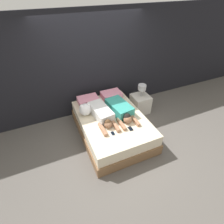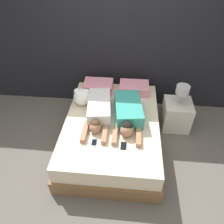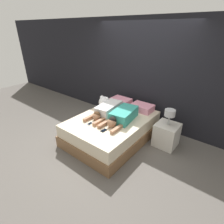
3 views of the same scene
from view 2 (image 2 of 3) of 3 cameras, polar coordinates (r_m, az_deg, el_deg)
ground_plane at (r=3.72m, az=0.00°, el=-7.92°), size 12.00×12.00×0.00m
wall_back at (r=3.91m, az=1.66°, el=18.30°), size 12.00×0.06×2.60m
bed at (r=3.53m, az=0.00°, el=-5.15°), size 1.48×2.03×0.52m
pillow_head_left at (r=3.93m, az=-3.62°, el=6.76°), size 0.51×0.36×0.15m
pillow_head_right at (r=3.89m, az=5.77°, el=6.26°), size 0.51×0.36×0.15m
person_left at (r=3.34m, az=-3.52°, el=0.45°), size 0.42×1.03×0.23m
person_right at (r=3.29m, az=4.18°, el=-0.29°), size 0.48×1.02×0.23m
cell_phone_left at (r=3.02m, az=-4.67°, el=-7.97°), size 0.08×0.13×0.01m
cell_phone_right at (r=2.97m, az=3.02°, el=-8.80°), size 0.08×0.13×0.01m
plush_toy at (r=3.58m, az=-7.81°, el=4.04°), size 0.28×0.28×0.29m
nightstand at (r=3.98m, az=16.55°, el=-0.32°), size 0.46×0.46×0.85m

